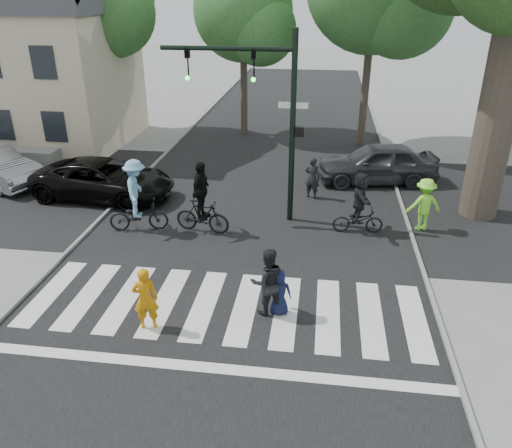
{
  "coord_description": "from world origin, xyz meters",
  "views": [
    {
      "loc": [
        2.12,
        -8.92,
        7.02
      ],
      "look_at": [
        0.5,
        3.0,
        1.3
      ],
      "focal_mm": 35.0,
      "sensor_mm": 36.0,
      "label": 1
    }
  ],
  "objects": [
    {
      "name": "cyclist_left",
      "position": [
        -3.49,
        4.8,
        1.01
      ],
      "size": [
        1.93,
        1.32,
        2.33
      ],
      "color": "black",
      "rests_on": "ground"
    },
    {
      "name": "pedestrian_woman",
      "position": [
        -1.56,
        -0.05,
        0.77
      ],
      "size": [
        0.64,
        0.5,
        1.54
      ],
      "primitive_type": "imported",
      "rotation": [
        0.0,
        0.0,
        3.4
      ],
      "color": "orange",
      "rests_on": "ground"
    },
    {
      "name": "crosswalk",
      "position": [
        0.0,
        0.66,
        0.01
      ],
      "size": [
        10.0,
        3.85,
        0.01
      ],
      "color": "silver",
      "rests_on": "ground"
    },
    {
      "name": "cyclist_mid",
      "position": [
        -1.46,
        4.93,
        0.95
      ],
      "size": [
        1.82,
        1.13,
        2.31
      ],
      "color": "black",
      "rests_on": "ground"
    },
    {
      "name": "curb_right",
      "position": [
        5.05,
        5.0,
        0.05
      ],
      "size": [
        0.1,
        70.0,
        0.1
      ],
      "primitive_type": "cube",
      "color": "gray",
      "rests_on": "ground"
    },
    {
      "name": "bystander_dark",
      "position": [
        1.85,
        8.23,
        0.78
      ],
      "size": [
        0.66,
        0.54,
        1.55
      ],
      "primitive_type": "imported",
      "rotation": [
        0.0,
        0.0,
        2.79
      ],
      "color": "black",
      "rests_on": "ground"
    },
    {
      "name": "road_cross",
      "position": [
        0.0,
        8.0,
        0.01
      ],
      "size": [
        70.0,
        10.0,
        0.01
      ],
      "primitive_type": "cube",
      "color": "black",
      "rests_on": "ground"
    },
    {
      "name": "bg_tree_2",
      "position": [
        -1.76,
        16.62,
        5.78
      ],
      "size": [
        5.04,
        4.8,
        8.4
      ],
      "color": "brown",
      "rests_on": "ground"
    },
    {
      "name": "bystander_hivis",
      "position": [
        5.41,
        6.05,
        0.85
      ],
      "size": [
        1.22,
        0.87,
        1.71
      ],
      "primitive_type": "imported",
      "rotation": [
        0.0,
        0.0,
        3.37
      ],
      "color": "#8AFF34",
      "rests_on": "ground"
    },
    {
      "name": "car_suv",
      "position": [
        -5.66,
        7.21,
        0.71
      ],
      "size": [
        5.3,
        2.83,
        1.42
      ],
      "primitive_type": "imported",
      "rotation": [
        0.0,
        0.0,
        1.47
      ],
      "color": "black",
      "rests_on": "ground"
    },
    {
      "name": "bg_tree_0",
      "position": [
        -13.74,
        16.0,
        6.14
      ],
      "size": [
        5.46,
        5.2,
        8.97
      ],
      "color": "brown",
      "rests_on": "ground"
    },
    {
      "name": "pedestrian_child",
      "position": [
        1.34,
        0.88,
        0.58
      ],
      "size": [
        0.58,
        0.39,
        1.16
      ],
      "primitive_type": "imported",
      "rotation": [
        0.0,
        0.0,
        3.19
      ],
      "color": "#101734",
      "rests_on": "ground"
    },
    {
      "name": "traffic_signal",
      "position": [
        0.35,
        6.2,
        3.9
      ],
      "size": [
        4.45,
        0.29,
        6.0
      ],
      "color": "black",
      "rests_on": "ground"
    },
    {
      "name": "road_stem",
      "position": [
        0.0,
        5.0,
        0.01
      ],
      "size": [
        10.0,
        70.0,
        0.01
      ],
      "primitive_type": "cube",
      "color": "black",
      "rests_on": "ground"
    },
    {
      "name": "pedestrian_adult",
      "position": [
        1.06,
        0.88,
        0.85
      ],
      "size": [
        0.99,
        0.87,
        1.69
      ],
      "primitive_type": "imported",
      "rotation": [
        0.0,
        0.0,
        3.47
      ],
      "color": "black",
      "rests_on": "ground"
    },
    {
      "name": "cyclist_right",
      "position": [
        3.38,
        5.56,
        0.88
      ],
      "size": [
        1.6,
        1.48,
        1.98
      ],
      "color": "black",
      "rests_on": "ground"
    },
    {
      "name": "ground",
      "position": [
        0.0,
        0.0,
        0.0
      ],
      "size": [
        120.0,
        120.0,
        0.0
      ],
      "primitive_type": "plane",
      "color": "gray",
      "rests_on": "ground"
    },
    {
      "name": "car_grey",
      "position": [
        4.3,
        10.23,
        0.79
      ],
      "size": [
        4.86,
        2.54,
        1.58
      ],
      "primitive_type": "imported",
      "rotation": [
        0.0,
        0.0,
        -1.42
      ],
      "color": "#313137",
      "rests_on": "ground"
    },
    {
      "name": "curb_left",
      "position": [
        -5.05,
        5.0,
        0.05
      ],
      "size": [
        0.1,
        70.0,
        0.1
      ],
      "primitive_type": "cube",
      "color": "gray",
      "rests_on": "ground"
    },
    {
      "name": "house",
      "position": [
        -11.49,
        13.98,
        3.8
      ],
      "size": [
        8.4,
        8.1,
        8.82
      ],
      "color": "beige",
      "rests_on": "ground"
    }
  ]
}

